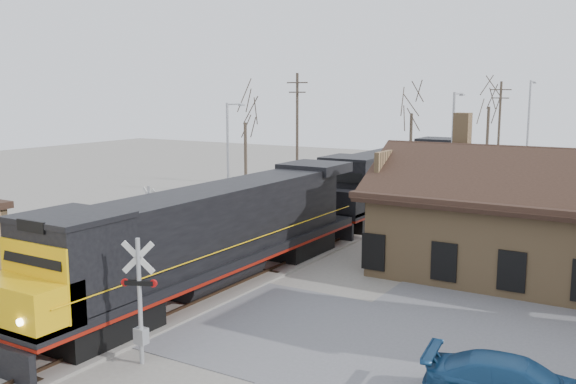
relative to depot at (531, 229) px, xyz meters
name	(u,v)px	position (x,y,z in m)	size (l,w,h in m)	color
ground	(179,304)	(-11.99, -12.00, -2.41)	(140.00, 140.00, 0.00)	gray
road	(179,304)	(-11.99, -12.00, -2.39)	(60.00, 9.00, 0.03)	#5D5D62
track_main	(337,236)	(-11.99, 3.00, -2.34)	(3.40, 90.00, 0.24)	gray
track_siding	(277,228)	(-16.49, 3.00, -2.34)	(3.40, 90.00, 0.24)	gray
depot	(531,229)	(0.00, 0.00, 0.00)	(15.20, 9.31, 7.90)	#9C7B51
locomotive_lead	(206,237)	(-11.99, -10.07, 0.18)	(3.31, 22.16, 4.92)	black
locomotive_trailing	(395,178)	(-11.99, 12.36, 0.18)	(3.31, 22.16, 4.66)	black
crossbuck_near	(140,306)	(-9.08, -17.24, -0.40)	(1.15, 0.58, 4.31)	#A5A8AD
crossbuck_far	(150,226)	(-18.00, -7.29, -0.50)	(1.15, 0.34, 4.07)	#A5A8AD
streetlight_a	(229,155)	(-20.63, 3.45, 2.23)	(0.25, 2.04, 8.22)	#A5A8AD
streetlight_b	(453,154)	(-6.63, 8.75, 2.61)	(0.25, 2.04, 8.95)	#A5A8AD
streetlight_c	(528,133)	(-4.97, 24.24, 3.08)	(0.25, 2.04, 9.88)	#A5A8AD
utility_pole_a	(297,133)	(-22.09, 15.21, 3.07)	(2.00, 0.24, 10.49)	#382D23
utility_pole_b	(499,130)	(-9.19, 32.12, 2.77)	(2.00, 0.24, 9.91)	#382D23
tree_a	(245,112)	(-30.25, 19.15, 4.52)	(3.97, 3.97, 9.74)	#382D23
tree_b	(412,102)	(-16.86, 28.60, 5.51)	(4.54, 4.54, 11.12)	#382D23
tree_c	(489,95)	(-11.77, 38.21, 6.11)	(4.88, 4.88, 11.95)	#382D23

